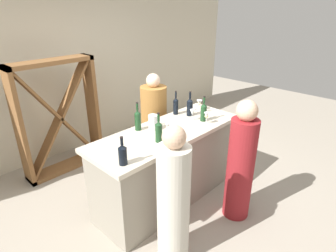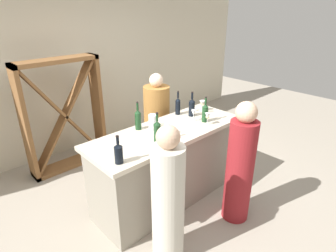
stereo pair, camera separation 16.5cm
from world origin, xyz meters
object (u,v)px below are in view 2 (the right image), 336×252
object	(u,v)px
wine_bottle_far_right_near_black	(192,107)
wine_rack	(64,116)
wine_bottle_second_left_olive_green	(157,131)
wine_bottle_leftmost_near_black	(119,153)
wine_bottle_rightmost_olive_green	(205,112)
water_pitcher	(153,122)
wine_glass_near_right	(194,113)
person_left_guest	(240,167)
person_server_behind	(157,127)
wine_glass_far_left	(202,104)
person_center_guest	(168,201)
wine_bottle_center_olive_green	(138,119)
wine_bottle_second_right_near_black	(178,106)
wine_glass_near_left	(207,117)
wine_glass_near_center	(167,127)

from	to	relation	value
wine_bottle_far_right_near_black	wine_rack	bearing A→B (deg)	125.52
wine_bottle_second_left_olive_green	wine_bottle_leftmost_near_black	bearing A→B (deg)	-170.57
wine_bottle_rightmost_olive_green	water_pitcher	world-z (taller)	wine_bottle_rightmost_olive_green
wine_glass_near_right	person_left_guest	xyz separation A→B (m)	(-0.07, -0.78, -0.40)
wine_glass_near_right	person_server_behind	world-z (taller)	person_server_behind
wine_bottle_second_left_olive_green	wine_glass_far_left	bearing A→B (deg)	15.06
wine_glass_far_left	person_center_guest	size ratio (longest dim) A/B	0.10
wine_bottle_center_olive_green	wine_bottle_second_right_near_black	size ratio (longest dim) A/B	1.06
wine_glass_near_left	person_center_guest	size ratio (longest dim) A/B	0.11
wine_bottle_rightmost_olive_green	person_left_guest	distance (m)	0.81
wine_bottle_second_left_olive_green	wine_bottle_far_right_near_black	bearing A→B (deg)	17.22
wine_bottle_far_right_near_black	wine_glass_near_right	xyz separation A→B (m)	(-0.11, -0.14, -0.02)
wine_bottle_center_olive_green	wine_rack	bearing A→B (deg)	102.68
wine_bottle_leftmost_near_black	wine_bottle_second_left_olive_green	world-z (taller)	wine_bottle_second_left_olive_green
person_center_guest	person_server_behind	size ratio (longest dim) A/B	0.97
wine_bottle_leftmost_near_black	wine_glass_near_center	world-z (taller)	wine_bottle_leftmost_near_black
wine_bottle_rightmost_olive_green	wine_glass_far_left	distance (m)	0.39
wine_bottle_center_olive_green	wine_glass_near_right	size ratio (longest dim) A/B	2.30
wine_glass_near_right	person_left_guest	size ratio (longest dim) A/B	0.10
wine_bottle_second_left_olive_green	wine_glass_far_left	xyz separation A→B (m)	(1.08, 0.29, -0.02)
wine_bottle_rightmost_olive_green	wine_glass_near_right	world-z (taller)	wine_bottle_rightmost_olive_green
wine_bottle_leftmost_near_black	wine_glass_near_center	distance (m)	0.76
wine_bottle_far_right_near_black	water_pitcher	world-z (taller)	wine_bottle_far_right_near_black
wine_bottle_second_left_olive_green	wine_glass_near_center	size ratio (longest dim) A/B	2.40
wine_bottle_rightmost_olive_green	wine_bottle_second_right_near_black	bearing A→B (deg)	99.53
wine_bottle_center_olive_green	person_center_guest	bearing A→B (deg)	-112.71
wine_bottle_center_olive_green	wine_bottle_far_right_near_black	world-z (taller)	wine_bottle_center_olive_green
wine_bottle_second_right_near_black	person_server_behind	size ratio (longest dim) A/B	0.22
water_pitcher	wine_glass_near_left	bearing A→B (deg)	-31.04
wine_bottle_second_right_near_black	wine_bottle_rightmost_olive_green	bearing A→B (deg)	-80.47
wine_bottle_rightmost_olive_green	water_pitcher	xyz separation A→B (m)	(-0.63, 0.26, -0.03)
wine_rack	wine_bottle_leftmost_near_black	distance (m)	1.92
wine_bottle_center_olive_green	wine_bottle_rightmost_olive_green	xyz separation A→B (m)	(0.76, -0.39, -0.01)
wine_bottle_leftmost_near_black	person_center_guest	size ratio (longest dim) A/B	0.20
person_left_guest	wine_glass_far_left	bearing A→B (deg)	-4.02
wine_rack	wine_glass_near_center	size ratio (longest dim) A/B	12.07
wine_bottle_rightmost_olive_green	person_server_behind	size ratio (longest dim) A/B	0.22
person_server_behind	wine_bottle_second_right_near_black	bearing A→B (deg)	20.93
wine_bottle_leftmost_near_black	person_left_guest	world-z (taller)	person_left_guest
wine_bottle_center_olive_green	wine_bottle_far_right_near_black	xyz separation A→B (m)	(0.78, -0.14, -0.00)
wine_glass_near_right	water_pitcher	distance (m)	0.56
wine_glass_far_left	person_center_guest	xyz separation A→B (m)	(-1.42, -0.83, -0.41)
wine_bottle_second_right_near_black	wine_glass_far_left	bearing A→B (deg)	-21.63
wine_glass_near_left	wine_glass_near_right	bearing A→B (deg)	100.63
wine_rack	wine_bottle_second_left_olive_green	distance (m)	1.83
wine_glass_near_left	wine_bottle_second_left_olive_green	bearing A→B (deg)	174.29
wine_glass_far_left	wine_glass_near_right	bearing A→B (deg)	-155.04
wine_bottle_rightmost_olive_green	wine_bottle_far_right_near_black	bearing A→B (deg)	84.69
wine_glass_near_right	water_pitcher	size ratio (longest dim) A/B	0.80
wine_rack	water_pitcher	bearing A→B (deg)	-73.87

